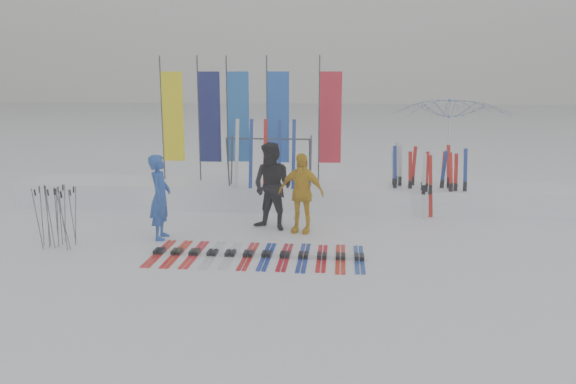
# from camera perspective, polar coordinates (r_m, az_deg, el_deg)

# --- Properties ---
(ground) EXTENTS (120.00, 120.00, 0.00)m
(ground) POSITION_cam_1_polar(r_m,az_deg,el_deg) (10.03, -2.02, -7.44)
(ground) COLOR white
(ground) RESTS_ON ground
(snow_bank) EXTENTS (14.00, 1.60, 0.60)m
(snow_bank) POSITION_cam_1_polar(r_m,az_deg,el_deg) (14.36, 0.34, -0.31)
(snow_bank) COLOR white
(snow_bank) RESTS_ON ground
(person_blue) EXTENTS (0.47, 0.67, 1.74)m
(person_blue) POSITION_cam_1_polar(r_m,az_deg,el_deg) (11.70, -12.86, -0.51)
(person_blue) COLOR #1C45A4
(person_blue) RESTS_ON ground
(person_black) EXTENTS (1.13, 1.02, 1.90)m
(person_black) POSITION_cam_1_polar(r_m,az_deg,el_deg) (12.09, -1.60, 0.55)
(person_black) COLOR black
(person_black) RESTS_ON ground
(person_yellow) EXTENTS (1.07, 0.65, 1.71)m
(person_yellow) POSITION_cam_1_polar(r_m,az_deg,el_deg) (11.90, 1.33, -0.10)
(person_yellow) COLOR gold
(person_yellow) RESTS_ON ground
(tent_canopy) EXTENTS (4.09, 4.12, 2.83)m
(tent_canopy) POSITION_cam_1_polar(r_m,az_deg,el_deg) (15.85, 16.13, 4.46)
(tent_canopy) COLOR white
(tent_canopy) RESTS_ON ground
(ski_row) EXTENTS (3.92, 1.70, 0.07)m
(ski_row) POSITION_cam_1_polar(r_m,az_deg,el_deg) (10.49, -3.14, -6.37)
(ski_row) COLOR red
(ski_row) RESTS_ON ground
(pole_cluster) EXTENTS (0.74, 0.67, 1.23)m
(pole_cluster) POSITION_cam_1_polar(r_m,az_deg,el_deg) (11.78, -22.44, -2.40)
(pole_cluster) COLOR #595B60
(pole_cluster) RESTS_ON ground
(feather_flags) EXTENTS (4.67, 0.13, 3.20)m
(feather_flags) POSITION_cam_1_polar(r_m,az_deg,el_deg) (14.54, -4.46, 7.55)
(feather_flags) COLOR #383A3F
(feather_flags) RESTS_ON ground
(ski_rack) EXTENTS (2.04, 0.80, 1.23)m
(ski_rack) POSITION_cam_1_polar(r_m,az_deg,el_deg) (13.83, -1.86, 3.79)
(ski_rack) COLOR #383A3F
(ski_rack) RESTS_ON ground
(upright_skis) EXTENTS (1.71, 1.10, 1.68)m
(upright_skis) POSITION_cam_1_polar(r_m,az_deg,el_deg) (14.00, 13.80, 1.04)
(upright_skis) COLOR red
(upright_skis) RESTS_ON ground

